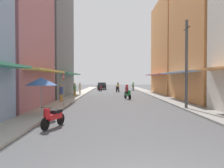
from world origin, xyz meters
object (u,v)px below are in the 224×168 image
object	(u,v)px
pedestrian_midway	(61,94)
street_sign_no_entry	(64,85)
motorbike_green	(127,93)
motorbike_black	(118,88)
motorbike_maroon	(100,88)
vendor_umbrella	(41,81)
pedestrian_crossing	(80,88)
pedestrian_far	(75,89)
motorbike_red	(53,117)
utility_pole	(186,64)
parked_car	(102,86)
motorbike_silver	(133,87)

from	to	relation	value
pedestrian_midway	street_sign_no_entry	xyz separation A→B (m)	(0.85, -3.09, 0.87)
motorbike_green	street_sign_no_entry	size ratio (longest dim) A/B	0.66
motorbike_black	motorbike_maroon	bearing A→B (deg)	144.27
motorbike_black	vendor_umbrella	bearing A→B (deg)	-101.88
pedestrian_crossing	street_sign_no_entry	size ratio (longest dim) A/B	0.62
pedestrian_far	street_sign_no_entry	size ratio (longest dim) A/B	0.64
motorbike_black	motorbike_red	bearing A→B (deg)	-97.95
motorbike_red	motorbike_black	distance (m)	27.92
motorbike_red	utility_pole	xyz separation A→B (m)	(7.97, 5.90, 2.75)
motorbike_green	vendor_umbrella	bearing A→B (deg)	-116.98
motorbike_green	parked_car	distance (m)	22.06
motorbike_black	parked_car	xyz separation A→B (m)	(-2.93, 8.37, 0.04)
pedestrian_midway	motorbike_green	bearing A→B (deg)	31.13
pedestrian_midway	motorbike_black	bearing A→B (deg)	71.62
vendor_umbrella	motorbike_black	bearing A→B (deg)	78.12
pedestrian_midway	pedestrian_far	world-z (taller)	pedestrian_midway
pedestrian_far	street_sign_no_entry	xyz separation A→B (m)	(0.76, -10.40, 0.76)
pedestrian_midway	utility_pole	size ratio (longest dim) A/B	0.27
motorbike_red	motorbike_silver	world-z (taller)	motorbike_silver
motorbike_green	utility_pole	size ratio (longest dim) A/B	0.28
motorbike_silver	motorbike_maroon	distance (m)	6.10
motorbike_red	motorbike_maroon	distance (m)	29.82
parked_car	utility_pole	xyz separation A→B (m)	(7.04, -30.12, 2.51)
pedestrian_far	street_sign_no_entry	bearing A→B (deg)	-85.83
parked_car	street_sign_no_entry	xyz separation A→B (m)	(-1.94, -28.67, 0.98)
parked_car	vendor_umbrella	distance (m)	33.27
motorbike_maroon	pedestrian_far	distance (m)	12.36
motorbike_silver	motorbike_maroon	xyz separation A→B (m)	(-5.94, -1.39, -0.20)
parked_car	motorbike_black	bearing A→B (deg)	-70.71
motorbike_red	motorbike_silver	distance (m)	31.94
motorbike_black	pedestrian_crossing	world-z (taller)	pedestrian_crossing
motorbike_red	vendor_umbrella	size ratio (longest dim) A/B	0.77
motorbike_silver	street_sign_no_entry	size ratio (longest dim) A/B	0.68
motorbike_green	motorbike_silver	bearing A→B (deg)	82.09
pedestrian_midway	vendor_umbrella	distance (m)	7.69
motorbike_silver	motorbike_black	size ratio (longest dim) A/B	1.04
motorbike_green	motorbike_black	world-z (taller)	same
motorbike_black	pedestrian_crossing	xyz separation A→B (m)	(-5.69, -4.78, 0.12)
street_sign_no_entry	motorbike_silver	bearing A→B (deg)	71.87
motorbike_red	motorbike_green	world-z (taller)	motorbike_green
pedestrian_far	utility_pole	distance (m)	15.50
vendor_umbrella	utility_pole	size ratio (longest dim) A/B	0.36
street_sign_no_entry	utility_pole	bearing A→B (deg)	-9.12
motorbike_black	parked_car	distance (m)	8.86
motorbike_green	utility_pole	world-z (taller)	utility_pole
pedestrian_midway	vendor_umbrella	bearing A→B (deg)	-86.20
parked_car	vendor_umbrella	bearing A→B (deg)	-93.95
motorbike_black	utility_pole	size ratio (longest dim) A/B	0.28
motorbike_silver	vendor_umbrella	xyz separation A→B (m)	(-8.16, -28.35, 1.34)
utility_pole	motorbike_red	bearing A→B (deg)	-143.50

